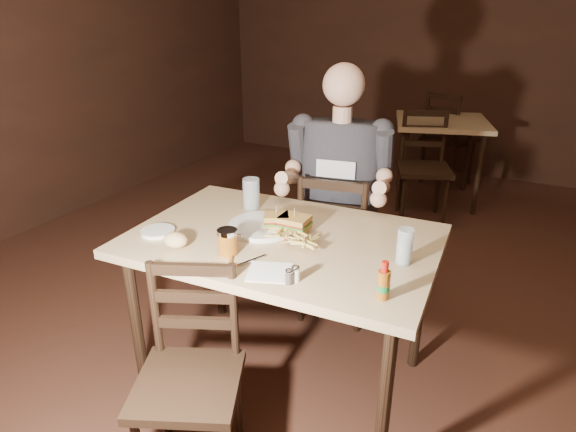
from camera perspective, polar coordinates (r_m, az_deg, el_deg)
The scene contains 24 objects.
room_shell at distance 2.11m, azimuth 11.18°, elevation 15.09°, with size 7.00×7.00×7.00m.
main_table at distance 2.14m, azimuth -0.63°, elevation -4.22°, with size 1.37×0.96×0.77m.
bg_table at distance 4.68m, azimuth 17.69°, elevation 9.74°, with size 1.00×1.00×0.77m.
chair_far at distance 2.78m, azimuth 5.84°, elevation -3.28°, with size 0.41×0.45×0.90m, color black, non-canonical shape.
chair_near at distance 1.92m, azimuth -11.81°, elevation -18.91°, with size 0.38×0.42×0.82m, color black, non-canonical shape.
bg_chair_far at distance 5.25m, azimuth 18.63°, elevation 8.67°, with size 0.44×0.48×0.95m, color black, non-canonical shape.
bg_chair_near at distance 4.21m, azimuth 15.83°, elevation 5.40°, with size 0.42×0.46×0.92m, color black, non-canonical shape.
diner at distance 2.55m, azimuth 6.05°, elevation 6.49°, with size 0.57×0.45×0.98m, color #323238, non-canonical shape.
dinner_plate at distance 2.18m, azimuth -2.99°, elevation -1.29°, with size 0.30×0.30×0.02m, color white.
sandwich_left at distance 2.12m, azimuth 0.76°, elevation -0.23°, with size 0.13×0.11×0.11m, color gold, non-canonical shape.
sandwich_right at distance 2.14m, azimuth -1.39°, elevation -0.09°, with size 0.11×0.09×0.10m, color gold, non-canonical shape.
fries_pile at distance 2.02m, azimuth 1.00°, elevation -2.47°, with size 0.25×0.17×0.04m, color tan, non-canonical shape.
ketchup_dollop at distance 2.03m, azimuth 0.05°, elevation -2.77°, with size 0.04×0.04×0.01m, color maroon.
glass_left at distance 2.39m, azimuth -4.38°, elevation 2.68°, with size 0.08×0.08×0.15m, color silver.
glass_right at distance 1.92m, azimuth 13.67°, elevation -3.50°, with size 0.06×0.06×0.14m, color silver.
hot_sauce at distance 1.67m, azimuth 11.30°, elevation -7.46°, with size 0.04×0.04×0.14m, color #8D4A10, non-canonical shape.
salt_shaker at distance 1.76m, azimuth 0.89°, elevation -6.85°, with size 0.03×0.03×0.06m, color white, non-canonical shape.
pepper_shaker at distance 1.75m, azimuth 0.13°, elevation -7.20°, with size 0.03×0.03×0.06m, color #38332D, non-canonical shape.
syrup_dispenser at distance 1.95m, azimuth -7.16°, elevation -3.06°, with size 0.08×0.08×0.11m, color #8D4A10, non-canonical shape.
napkin at distance 1.83m, azimuth -2.17°, elevation -6.65°, with size 0.17×0.15×0.00m, color white.
knife at distance 1.93m, azimuth -6.77°, elevation -5.06°, with size 0.01×0.19×0.00m, color silver.
fork at distance 1.90m, azimuth -4.47°, elevation -5.30°, with size 0.01×0.15×0.00m, color silver.
side_plate at distance 2.21m, azimuth -15.17°, elevation -1.84°, with size 0.15×0.15×0.01m, color white.
bread_roll at distance 2.03m, azimuth -13.19°, elevation -2.78°, with size 0.11×0.09×0.06m, color #D8B36F.
Camera 1 is at (0.61, -2.00, 1.68)m, focal length 30.00 mm.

